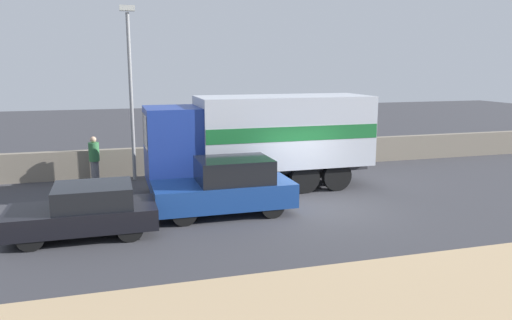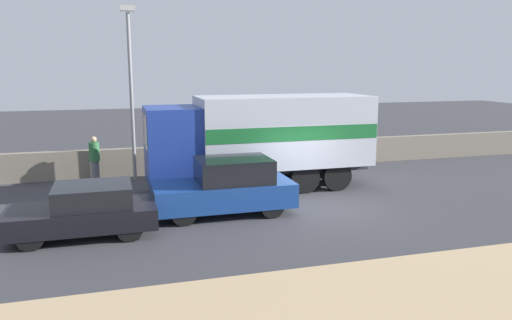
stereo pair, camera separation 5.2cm
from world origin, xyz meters
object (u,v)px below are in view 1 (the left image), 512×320
car_sedan_second (86,211)px  car_hatchback (227,187)px  street_lamp (130,81)px  box_truck (264,135)px  pedestrian (94,159)px

car_sedan_second → car_hatchback: bearing=-167.3°
street_lamp → box_truck: 5.63m
street_lamp → box_truck: size_ratio=0.83×
car_hatchback → car_sedan_second: bearing=12.7°
car_sedan_second → pedestrian: (0.09, 6.33, 0.25)m
car_sedan_second → pedestrian: 6.34m
street_lamp → car_sedan_second: street_lamp is taller
street_lamp → car_hatchback: (2.46, -5.51, -3.04)m
car_hatchback → car_sedan_second: 4.14m
street_lamp → car_hatchback: bearing=-65.9°
box_truck → car_sedan_second: size_ratio=2.11×
box_truck → car_sedan_second: box_truck is taller
car_sedan_second → pedestrian: size_ratio=2.11×
box_truck → car_hatchback: 3.56m
box_truck → pedestrian: size_ratio=4.46×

